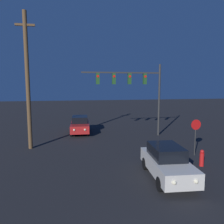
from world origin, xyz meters
name	(u,v)px	position (x,y,z in m)	size (l,w,h in m)	color
car_near	(167,162)	(1.89, 6.59, 0.79)	(1.88, 4.08, 1.56)	beige
car_far	(80,125)	(-1.85, 17.25, 0.79)	(1.81, 4.06, 1.56)	#B21E1E
traffic_signal_mast	(135,85)	(2.76, 15.15, 4.40)	(6.80, 0.30, 6.20)	#2D2D2D
stop_sign	(196,131)	(5.11, 9.49, 1.58)	(0.65, 0.07, 2.29)	#2D2D2D
utility_pole	(28,80)	(-5.46, 12.91, 4.77)	(1.26, 0.28, 9.31)	brown
fire_hydrant	(202,158)	(4.44, 7.68, 0.46)	(0.24, 0.24, 0.93)	red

